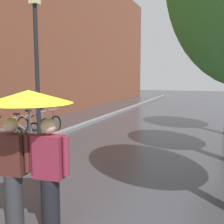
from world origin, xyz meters
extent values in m
cube|color=slate|center=(-3.20, 10.00, 0.06)|extent=(0.30, 36.00, 0.12)
torus|color=black|center=(-3.45, 3.91, 0.35)|extent=(0.15, 0.70, 0.70)
cylinder|color=red|center=(-4.06, 4.00, 0.55)|extent=(0.88, 0.15, 0.43)
cylinder|color=red|center=(-3.53, 3.92, 0.64)|extent=(0.04, 0.04, 0.58)
cylinder|color=#9E9EA3|center=(-3.53, 3.92, 0.93)|extent=(0.09, 0.46, 0.03)
torus|color=black|center=(-3.33, 4.67, 0.35)|extent=(0.14, 0.70, 0.70)
torus|color=black|center=(-4.35, 4.79, 0.35)|extent=(0.14, 0.70, 0.70)
cylinder|color=slate|center=(-3.94, 4.74, 0.55)|extent=(0.88, 0.14, 0.43)
cylinder|color=slate|center=(-4.04, 4.75, 0.62)|extent=(0.04, 0.04, 0.55)
cube|color=black|center=(-4.04, 4.75, 0.93)|extent=(0.23, 0.12, 0.06)
cylinder|color=slate|center=(-3.41, 4.68, 0.64)|extent=(0.04, 0.04, 0.58)
cylinder|color=#9E9EA3|center=(-3.41, 4.68, 0.93)|extent=(0.08, 0.46, 0.03)
torus|color=black|center=(-3.50, 5.54, 0.35)|extent=(0.11, 0.70, 0.70)
torus|color=black|center=(-4.52, 5.60, 0.35)|extent=(0.11, 0.70, 0.70)
cylinder|color=slate|center=(-4.11, 5.58, 0.55)|extent=(0.88, 0.09, 0.43)
cylinder|color=slate|center=(-4.21, 5.58, 0.62)|extent=(0.04, 0.04, 0.55)
cube|color=black|center=(-4.21, 5.58, 0.93)|extent=(0.23, 0.11, 0.06)
cylinder|color=slate|center=(-3.58, 5.54, 0.64)|extent=(0.04, 0.04, 0.58)
cylinder|color=#9E9EA3|center=(-3.58, 5.54, 0.93)|extent=(0.06, 0.46, 0.03)
torus|color=black|center=(-3.50, 6.25, 0.35)|extent=(0.16, 0.70, 0.70)
torus|color=black|center=(-4.51, 6.39, 0.35)|extent=(0.16, 0.70, 0.70)
cylinder|color=#233DA8|center=(-4.10, 6.33, 0.55)|extent=(0.88, 0.16, 0.43)
cylinder|color=#233DA8|center=(-4.20, 6.35, 0.62)|extent=(0.04, 0.04, 0.55)
cube|color=black|center=(-4.20, 6.35, 0.93)|extent=(0.23, 0.13, 0.06)
cylinder|color=#233DA8|center=(-3.58, 6.26, 0.64)|extent=(0.04, 0.04, 0.58)
cylinder|color=#9E9EA3|center=(-3.58, 6.26, 0.93)|extent=(0.09, 0.46, 0.03)
cylinder|color=#2D2D33|center=(-0.44, 0.34, 0.40)|extent=(0.26, 0.26, 0.80)
cube|color=#4C231E|center=(-0.44, 0.34, 1.09)|extent=(0.42, 0.25, 0.60)
sphere|color=beige|center=(-0.44, 0.34, 1.52)|extent=(0.21, 0.21, 0.21)
cylinder|color=#4C231E|center=(-0.19, 0.36, 1.12)|extent=(0.09, 0.09, 0.54)
cylinder|color=black|center=(0.15, 0.39, 0.40)|extent=(0.26, 0.26, 0.80)
cube|color=maroon|center=(0.15, 0.39, 1.10)|extent=(0.42, 0.25, 0.60)
sphere|color=beige|center=(0.15, 0.39, 1.53)|extent=(0.21, 0.21, 0.21)
cylinder|color=maroon|center=(-0.10, 0.37, 1.13)|extent=(0.09, 0.09, 0.54)
cylinder|color=maroon|center=(0.40, 0.41, 1.13)|extent=(0.09, 0.09, 0.54)
cylinder|color=#9E9EA3|center=(-0.14, 0.38, 1.33)|extent=(0.02, 0.02, 1.05)
cone|color=#BCE019|center=(-0.14, 0.38, 1.92)|extent=(1.22, 1.22, 0.18)
cylinder|color=black|center=(-2.60, 3.99, 2.09)|extent=(0.12, 0.12, 4.19)
cylinder|color=#4C4C51|center=(-2.72, 2.83, 0.42)|extent=(0.44, 0.44, 0.85)
camera|label=1|loc=(2.27, -2.75, 2.21)|focal=44.39mm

